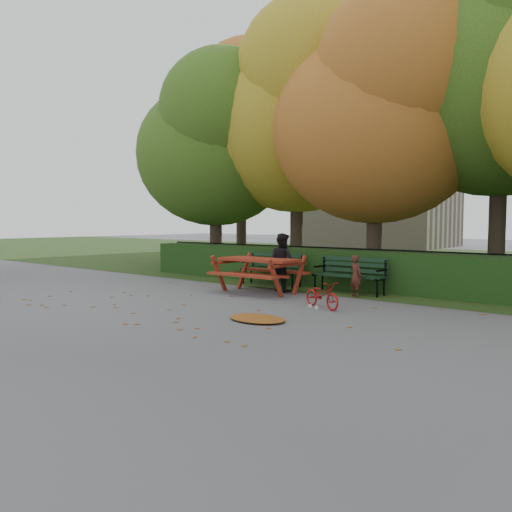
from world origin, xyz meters
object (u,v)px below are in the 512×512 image
Objects in this scene: tree_c at (383,111)px; tree_a at (217,142)px; bench_left at (273,266)px; tree_b at (302,111)px; child at (356,276)px; tree_f at (244,130)px; adult at (282,262)px; picnic_table at (259,266)px; bench_right at (350,272)px; bicycle at (322,295)px.

tree_a is at bearing -176.35° from tree_c.
tree_a is 5.89m from bench_left.
tree_b reaches higher than child.
child is (6.70, -2.38, -4.03)m from tree_a.
tree_c is 8.66m from tree_f.
adult is at bearing -111.87° from tree_c.
picnic_table is 2.08× the size of child.
tree_c is (3.28, -0.78, -0.58)m from tree_b.
bench_right is at bearing -16.61° from tree_a.
tree_f is at bearing 146.08° from bench_right.
tree_a is 3.11m from tree_b.
bicycle is at bearing -75.20° from bench_right.
tree_c is 6.49m from bicycle.
tree_b is 8.48m from bicycle.
bench_left is 2.86m from child.
child is (3.96, -3.55, -4.91)m from tree_b.
tree_c is 5.25m from adult.
bicycle is at bearing 157.20° from adult.
adult is (6.74, -6.34, -4.96)m from tree_f.
tree_a is 4.16× the size of bench_right.
tree_b is 8.91× the size of child.
adult is at bearing -43.24° from tree_f.
bench_left is 1.52m from picnic_table.
bench_right is at bearing -40.67° from tree_b.
tree_c is 5.44× the size of adult.
tree_a is 7.69m from bench_right.
tree_f is at bearing -30.68° from adult.
picnic_table is (-1.53, -3.64, -4.16)m from tree_c.
bench_left is (-2.13, -2.26, -4.30)m from tree_c.
bicycle is (0.87, -4.55, -4.55)m from tree_c.
tree_a reaches higher than bicycle.
picnic_table is 2.59m from bicycle.
child is (2.81, -0.50, -0.03)m from bench_left.
bench_right is 1.71× the size of bicycle.
tree_b is 6.71m from picnic_table.
adult is (-1.23, -3.06, -4.09)m from tree_c.
tree_a is 4.31m from tree_f.
tree_b reaches higher than picnic_table.
adult is (0.91, -0.80, 0.22)m from bench_left.
bench_right is at bearing 35.93° from bicycle.
tree_c is 7.58× the size of bicycle.
bicycle is at bearing -79.17° from tree_c.
child is 0.93× the size of bicycle.
tree_c reaches higher than tree_a.
tree_f reaches higher than tree_c.
tree_a is at bearing 154.24° from bench_left.
bench_left is 3.79m from bicycle.
tree_c reaches higher than bench_right.
tree_b reaches higher than adult.
tree_f is at bearing -13.05° from child.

